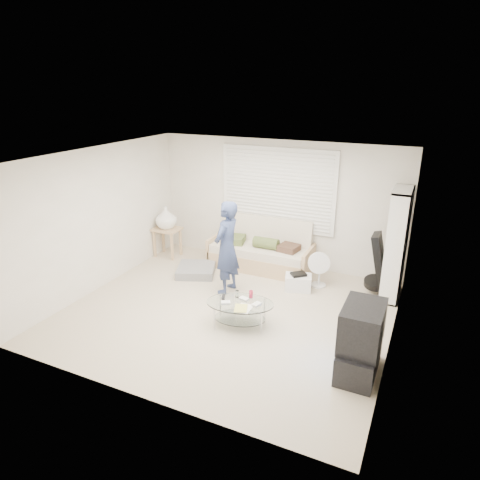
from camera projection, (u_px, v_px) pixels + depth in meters
The scene contains 13 objects.
ground at pixel (228, 311), 6.96m from camera, with size 5.00×5.00×0.00m, color #BFAC94.
room_shell at pixel (240, 208), 6.80m from camera, with size 5.02×4.52×2.51m.
window_blinds at pixel (277, 189), 8.30m from camera, with size 2.32×0.08×1.62m.
futon_sofa at pixel (261, 252), 8.51m from camera, with size 2.04×0.82×1.00m.
grey_floor_pillow at pixel (196, 270), 8.30m from camera, with size 0.70×0.70×0.16m, color slate.
side_table at pixel (166, 220), 8.92m from camera, with size 0.55×0.44×1.09m.
bookshelf at pixel (396, 245), 7.15m from camera, with size 0.30×0.80×1.90m.
guitar_case at pixel (379, 269), 7.37m from camera, with size 0.42×0.41×1.09m.
floor_fan at pixel (320, 266), 7.70m from camera, with size 0.41×0.27×0.66m.
storage_bin at pixel (298, 282), 7.65m from camera, with size 0.53×0.43×0.32m.
tv_unit at pixel (360, 341), 5.35m from camera, with size 0.48×0.87×0.95m.
coffee_table at pixel (240, 307), 6.47m from camera, with size 1.15×0.89×0.50m.
standing_person at pixel (227, 248), 7.35m from camera, with size 0.60×0.40×1.66m, color navy.
Camera 1 is at (2.75, -5.48, 3.49)m, focal length 32.00 mm.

